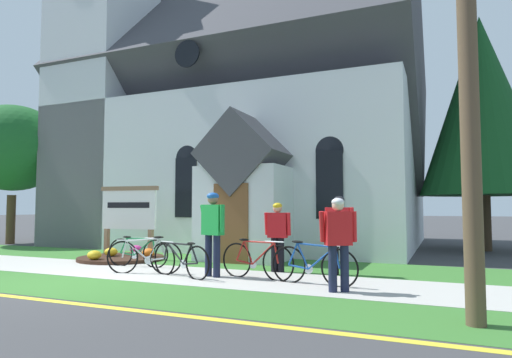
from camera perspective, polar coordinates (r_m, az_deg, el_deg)
The scene contains 18 objects.
ground at distance 12.65m, azimuth -9.21°, elevation -10.29°, with size 140.00×140.00×0.00m, color #3D3D3F.
sidewalk_slab at distance 11.35m, azimuth -19.36°, elevation -10.88°, with size 32.00×2.27×0.01m, color #B7B5AD.
grass_verge at distance 9.95m, azimuth -27.52°, elevation -11.74°, with size 32.00×1.82×0.01m, color #38722D.
church_lawn at distance 13.24m, azimuth -12.11°, elevation -9.95°, with size 24.00×2.60×0.01m, color #38722D.
church_building at distance 18.83m, azimuth -2.55°, elevation 7.14°, with size 13.77×11.75×14.07m.
church_sign at distance 13.21m, azimuth -16.07°, elevation -3.98°, with size 1.87×0.26×2.07m.
flower_bed at distance 13.05m, azimuth -16.96°, elevation -9.62°, with size 2.34×2.34×0.34m.
bicycle_yellow at distance 11.46m, azimuth -15.03°, elevation -9.08°, with size 1.70×0.19×0.77m.
bicycle_blue at distance 9.57m, azimuth -9.70°, elevation -10.23°, with size 1.71×0.57×0.77m.
bicycle_red at distance 9.25m, azimuth 0.07°, elevation -10.43°, with size 1.73×0.36×0.83m.
bicycle_silver at distance 8.61m, azimuth 7.36°, elevation -10.92°, with size 1.76×0.26×0.85m.
bicycle_white at distance 10.26m, azimuth -14.18°, elevation -9.65°, with size 1.69×0.52×0.85m.
cyclist_in_red_jersey at distance 9.85m, azimuth 10.71°, elevation -6.28°, with size 0.66×0.29×1.72m.
cyclist_in_yellow_jersey at distance 9.48m, azimuth -5.60°, elevation -6.11°, with size 0.65×0.41×1.79m.
cyclist_in_orange_jersey at distance 7.90m, azimuth 10.56°, elevation -7.37°, with size 0.60×0.41×1.64m.
cyclist_in_white_jersey at distance 10.15m, azimuth 2.79°, elevation -6.84°, with size 0.63×0.27×1.57m.
roadside_conifer at distance 17.27m, azimuth 27.11°, elevation 8.51°, with size 4.19×4.19×8.12m.
yard_deciduous_tree at distance 20.60m, azimuth -28.81°, elevation 3.49°, with size 4.09×4.09×5.63m.
Camera 1 is at (6.71, -6.63, 1.47)m, focal length 31.02 mm.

